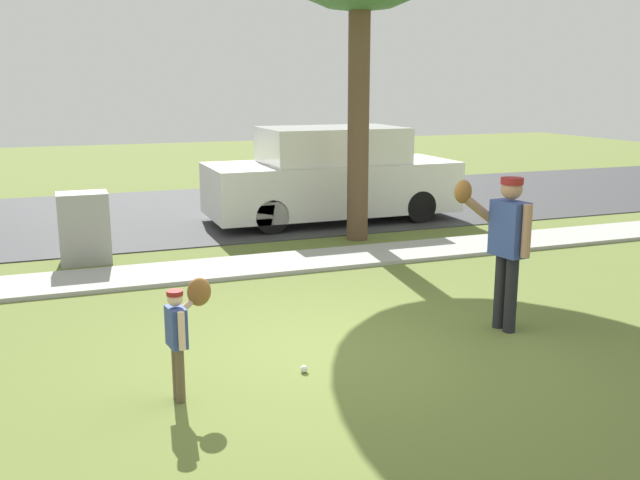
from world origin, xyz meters
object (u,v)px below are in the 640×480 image
Objects in this scene: person_adult at (505,237)px; person_child at (183,324)px; parked_van_white at (332,177)px; utility_cabinet at (84,228)px; baseball at (304,369)px.

person_adult reaches higher than person_child.
parked_van_white is at bearing -103.28° from person_adult.
person_child is 0.95× the size of utility_cabinet.
baseball is at bearing -1.42° from person_child.
person_adult reaches higher than baseball.
person_adult is 1.57× the size of utility_cabinet.
parked_van_white reaches higher than person_adult.
parked_van_white is (3.12, 7.13, 0.87)m from baseball.
person_adult is at bearing 8.20° from baseball.
parked_van_white is (0.62, 6.77, -0.18)m from person_adult.
parked_van_white is at bearing 51.44° from person_child.
person_child is at bearing -173.39° from baseball.
person_child reaches higher than baseball.
person_child is 5.42m from utility_cabinet.
person_child is 14.17× the size of baseball.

